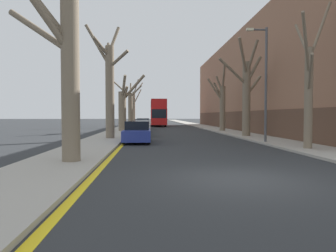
# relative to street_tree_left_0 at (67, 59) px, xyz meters

# --- Properties ---
(ground_plane) EXTENTS (300.00, 300.00, 0.00)m
(ground_plane) POSITION_rel_street_tree_left_0_xyz_m (5.73, -3.08, -3.97)
(ground_plane) COLOR #2B2D30
(sidewalk_left) EXTENTS (3.03, 120.00, 0.12)m
(sidewalk_left) POSITION_rel_street_tree_left_0_xyz_m (-0.29, 46.92, -3.91)
(sidewalk_left) COLOR #A39E93
(sidewalk_left) RESTS_ON ground
(sidewalk_right) EXTENTS (3.03, 120.00, 0.12)m
(sidewalk_right) POSITION_rel_street_tree_left_0_xyz_m (11.75, 46.92, -3.91)
(sidewalk_right) COLOR #A39E93
(sidewalk_right) RESTS_ON ground
(building_facade_right) EXTENTS (10.08, 47.11, 11.51)m
(building_facade_right) POSITION_rel_street_tree_left_0_xyz_m (18.25, 24.73, 1.77)
(building_facade_right) COLOR #93664C
(building_facade_right) RESTS_ON ground
(kerb_line_stripe) EXTENTS (0.24, 120.00, 0.01)m
(kerb_line_stripe) POSITION_rel_street_tree_left_0_xyz_m (1.40, 46.92, -3.97)
(kerb_line_stripe) COLOR yellow
(kerb_line_stripe) RESTS_ON ground
(street_tree_left_0) EXTENTS (2.94, 2.40, 7.32)m
(street_tree_left_0) POSITION_rel_street_tree_left_0_xyz_m (0.00, 0.00, 0.00)
(street_tree_left_0) COLOR #7A6B56
(street_tree_left_0) RESTS_ON ground
(street_tree_left_1) EXTENTS (3.37, 3.27, 8.75)m
(street_tree_left_1) POSITION_rel_street_tree_left_0_xyz_m (0.07, 11.51, 0.17)
(street_tree_left_1) COLOR #7A6B56
(street_tree_left_1) RESTS_ON ground
(street_tree_left_2) EXTENTS (3.07, 2.25, 6.41)m
(street_tree_left_2) POSITION_rel_street_tree_left_0_xyz_m (0.17, 22.38, -1.14)
(street_tree_left_2) COLOR #7A6B56
(street_tree_left_2) RESTS_ON ground
(street_tree_left_3) EXTENTS (4.55, 1.76, 7.17)m
(street_tree_left_3) POSITION_rel_street_tree_left_0_xyz_m (0.16, 33.90, -0.84)
(street_tree_left_3) COLOR #7A6B56
(street_tree_left_3) RESTS_ON ground
(street_tree_left_4) EXTENTS (2.00, 2.38, 8.60)m
(street_tree_left_4) POSITION_rel_street_tree_left_0_xyz_m (0.24, 45.43, -0.31)
(street_tree_left_4) COLOR #7A6B56
(street_tree_left_4) RESTS_ON ground
(street_tree_right_0) EXTENTS (3.05, 3.52, 7.96)m
(street_tree_right_0) POSITION_rel_street_tree_left_0_xyz_m (11.40, 3.64, -0.69)
(street_tree_right_0) COLOR #7A6B56
(street_tree_right_0) RESTS_ON ground
(street_tree_right_1) EXTENTS (4.24, 3.12, 7.95)m
(street_tree_right_1) POSITION_rel_street_tree_left_0_xyz_m (11.22, 13.19, -0.24)
(street_tree_right_1) COLOR #7A6B56
(street_tree_right_1) RESTS_ON ground
(street_tree_right_2) EXTENTS (2.17, 2.25, 7.34)m
(street_tree_right_2) POSITION_rel_street_tree_left_0_xyz_m (11.28, 21.92, -0.89)
(street_tree_right_2) COLOR #7A6B56
(street_tree_right_2) RESTS_ON ground
(double_decker_bus) EXTENTS (2.54, 11.52, 4.42)m
(double_decker_bus) POSITION_rel_street_tree_left_0_xyz_m (4.58, 40.29, -1.47)
(double_decker_bus) COLOR red
(double_decker_bus) RESTS_ON ground
(parked_car_0) EXTENTS (1.80, 4.36, 1.46)m
(parked_car_0) POSITION_rel_street_tree_left_0_xyz_m (2.27, 8.97, -3.28)
(parked_car_0) COLOR navy
(parked_car_0) RESTS_ON ground
(parked_car_1) EXTENTS (1.80, 4.04, 1.38)m
(parked_car_1) POSITION_rel_street_tree_left_0_xyz_m (2.27, 15.20, -3.32)
(parked_car_1) COLOR #9EA3AD
(parked_car_1) RESTS_ON ground
(parked_car_2) EXTENTS (1.73, 4.35, 1.41)m
(parked_car_2) POSITION_rel_street_tree_left_0_xyz_m (2.27, 21.87, -3.30)
(parked_car_2) COLOR silver
(parked_car_2) RESTS_ON ground
(parked_car_3) EXTENTS (1.73, 4.27, 1.45)m
(parked_car_3) POSITION_rel_street_tree_left_0_xyz_m (2.27, 27.79, -3.29)
(parked_car_3) COLOR #9EA3AD
(parked_car_3) RESTS_ON ground
(lamp_post) EXTENTS (1.40, 0.20, 7.54)m
(lamp_post) POSITION_rel_street_tree_left_0_xyz_m (10.58, 7.62, 0.25)
(lamp_post) COLOR #4C4F54
(lamp_post) RESTS_ON ground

